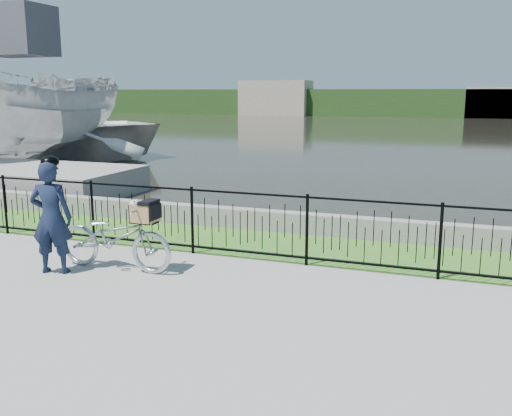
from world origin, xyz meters
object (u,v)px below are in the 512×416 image
at_px(cyclist, 51,216).
at_px(boat_far, 4,134).
at_px(boat_near, 23,115).
at_px(bicycle_rig, 116,237).

distance_m(cyclist, boat_far, 14.55).
bearing_deg(boat_far, boat_near, -32.16).
relative_size(bicycle_rig, boat_far, 0.14).
height_order(bicycle_rig, cyclist, cyclist).
xyz_separation_m(boat_near, boat_far, (-2.22, 1.39, -0.79)).
height_order(cyclist, boat_far, boat_far).
bearing_deg(boat_far, bicycle_rig, -40.57).
bearing_deg(cyclist, boat_near, 133.41).
relative_size(cyclist, boat_far, 0.13).
bearing_deg(boat_far, cyclist, -44.02).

